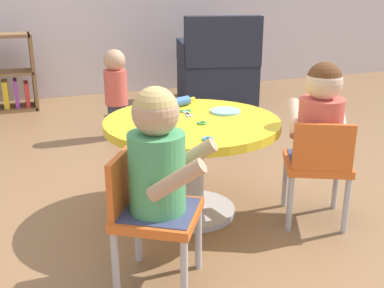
# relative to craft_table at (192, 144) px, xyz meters

# --- Properties ---
(ground_plane) EXTENTS (10.00, 10.00, 0.00)m
(ground_plane) POSITION_rel_craft_table_xyz_m (0.00, 0.00, -0.38)
(ground_plane) COLOR olive
(craft_table) EXTENTS (0.86, 0.86, 0.50)m
(craft_table) POSITION_rel_craft_table_xyz_m (0.00, 0.00, 0.00)
(craft_table) COLOR silver
(craft_table) RESTS_ON ground
(child_chair_left) EXTENTS (0.41, 0.41, 0.54)m
(child_chair_left) POSITION_rel_craft_table_xyz_m (-0.36, -0.49, -0.07)
(child_chair_left) COLOR #B7B7BC
(child_chair_left) RESTS_ON ground
(seated_child_left) EXTENTS (0.44, 0.41, 0.51)m
(seated_child_left) POSITION_rel_craft_table_xyz_m (-0.33, -0.51, 0.16)
(seated_child_left) COLOR #3F4772
(seated_child_left) RESTS_ON ground
(child_chair_right) EXTENTS (0.40, 0.40, 0.54)m
(child_chair_right) POSITION_rel_craft_table_xyz_m (0.53, -0.30, -0.07)
(child_chair_right) COLOR #B7B7BC
(child_chair_right) RESTS_ON ground
(seated_child_right) EXTENTS (0.39, 0.43, 0.51)m
(seated_child_right) POSITION_rel_craft_table_xyz_m (0.55, -0.27, 0.16)
(seated_child_right) COLOR #3F4772
(seated_child_right) RESTS_ON ground
(armchair_dark) EXTENTS (0.84, 0.85, 0.85)m
(armchair_dark) POSITION_rel_craft_table_xyz_m (1.08, 2.15, -0.07)
(armchair_dark) COLOR #232838
(armchair_dark) RESTS_ON ground
(toddler_standing) EXTENTS (0.17, 0.17, 0.67)m
(toddler_standing) POSITION_rel_craft_table_xyz_m (-0.08, 1.38, -0.02)
(toddler_standing) COLOR #33384C
(toddler_standing) RESTS_ON ground
(rolling_pin) EXTENTS (0.22, 0.11, 0.05)m
(rolling_pin) POSITION_rel_craft_table_xyz_m (0.02, 0.26, 0.15)
(rolling_pin) COLOR #3F72CC
(rolling_pin) RESTS_ON craft_table
(craft_scissors) EXTENTS (0.08, 0.14, 0.01)m
(craft_scissors) POSITION_rel_craft_table_xyz_m (0.01, 0.13, 0.13)
(craft_scissors) COLOR silver
(craft_scissors) RESTS_ON craft_table
(playdough_blob_0) EXTENTS (0.15, 0.15, 0.01)m
(playdough_blob_0) POSITION_rel_craft_table_xyz_m (0.21, 0.06, 0.13)
(playdough_blob_0) COLOR #8CCCF2
(playdough_blob_0) RESTS_ON craft_table
(cookie_cutter_0) EXTENTS (0.05, 0.05, 0.01)m
(cookie_cutter_0) POSITION_rel_craft_table_xyz_m (0.02, -0.09, 0.13)
(cookie_cutter_0) COLOR #4CB259
(cookie_cutter_0) RESTS_ON craft_table
(cookie_cutter_1) EXTENTS (0.05, 0.05, 0.01)m
(cookie_cutter_1) POSITION_rel_craft_table_xyz_m (-0.05, -0.32, 0.13)
(cookie_cutter_1) COLOR #3F99D8
(cookie_cutter_1) RESTS_ON craft_table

